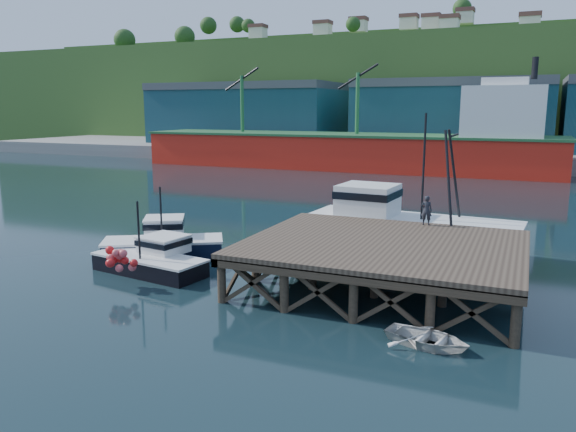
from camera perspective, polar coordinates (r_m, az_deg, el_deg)
The scene contains 12 objects.
ground at distance 27.84m, azimuth -1.50°, elevation -5.80°, with size 300.00×300.00×0.00m, color black.
wharf at distance 25.41m, azimuth 9.65°, elevation -3.05°, with size 12.00×10.00×2.62m.
far_quay at distance 95.11m, azimuth 16.57°, elevation 6.25°, with size 160.00×40.00×2.00m, color gray.
warehouse_left at distance 100.46m, azimuth -4.15°, elevation 10.04°, with size 32.00×16.00×9.00m, color #194A53.
warehouse_mid at distance 89.90m, azimuth 16.37°, elevation 9.53°, with size 28.00×16.00×9.00m, color #194A53.
cargo_ship at distance 74.97m, azimuth 8.10°, elevation 7.23°, with size 55.50×10.00×13.75m.
hillside at distance 124.73m, azimuth 18.54°, elevation 11.75°, with size 220.00×50.00×22.00m, color #2D511E.
boat_navy at distance 31.42m, azimuth -12.51°, elevation -2.61°, with size 6.62×5.25×3.97m.
boat_black at distance 28.58m, azimuth -13.55°, elevation -4.25°, with size 6.21×5.16×3.68m.
trawler at distance 31.92m, azimuth 11.98°, elevation -0.91°, with size 11.84×4.96×7.75m.
dinghy at distance 20.13m, azimuth 13.98°, elevation -11.93°, with size 2.08×2.91×0.60m, color silver.
dockworker at distance 29.41m, azimuth 13.89°, elevation 0.56°, with size 0.55×0.36×1.51m, color #212229.
Camera 1 is at (11.20, -24.19, 8.01)m, focal length 35.00 mm.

